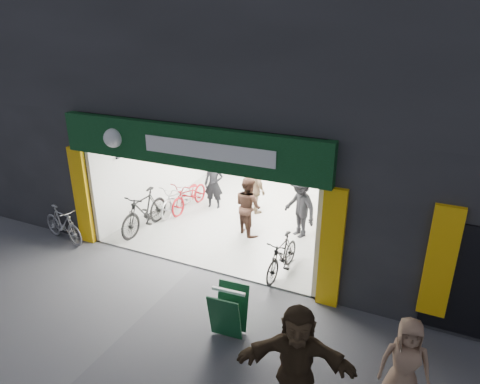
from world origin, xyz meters
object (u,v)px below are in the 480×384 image
Objects in this scene: bike_right_front at (282,256)px; pedestrian_near at (405,363)px; parked_bike at (63,224)px; bike_left_front at (177,198)px; sandwich_board at (229,311)px.

pedestrian_near reaches higher than bike_right_front.
bike_right_front reaches higher than parked_bike.
bike_right_front is (4.07, -1.93, 0.01)m from bike_left_front.
bike_right_front is at bearing 80.51° from sandwich_board.
pedestrian_near is at bearing -36.17° from bike_left_front.
sandwich_board is at bearing -92.18° from parked_bike.
bike_right_front is at bearing 125.31° from pedestrian_near.
parked_bike is 1.06× the size of pedestrian_near.
pedestrian_near is 1.62× the size of sandwich_board.
bike_right_front is 5.91m from parked_bike.
pedestrian_near reaches higher than bike_left_front.
bike_right_front is 1.72× the size of sandwich_board.
bike_right_front is 3.90m from pedestrian_near.
pedestrian_near is (6.95, -4.55, 0.29)m from bike_left_front.
pedestrian_near reaches higher than sandwich_board.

